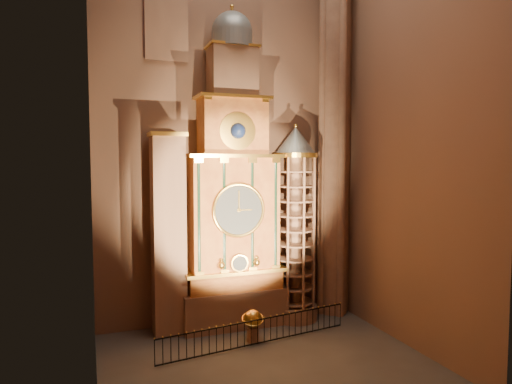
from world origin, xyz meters
name	(u,v)px	position (x,y,z in m)	size (l,w,h in m)	color
floor	(267,363)	(0.00, 0.00, 0.00)	(14.00, 14.00, 0.00)	#383330
wall_back	(227,120)	(0.00, 6.00, 11.00)	(22.00, 22.00, 0.00)	brown
wall_left	(90,101)	(-7.00, 0.00, 11.00)	(22.00, 22.00, 0.00)	brown
wall_right	(406,114)	(7.00, 0.00, 11.00)	(22.00, 22.00, 0.00)	brown
astronomical_clock	(233,201)	(0.00, 4.96, 6.68)	(5.60, 2.41, 16.70)	#8C634C
portrait_tower	(168,233)	(-3.40, 4.98, 5.15)	(1.80, 1.60, 10.20)	#8C634C
stair_turret	(295,225)	(3.50, 4.70, 5.27)	(2.50, 2.50, 10.80)	#8C634C
gothic_pier	(335,122)	(6.10, 5.00, 11.00)	(2.04, 2.04, 22.00)	#8C634C
stained_glass_window	(166,9)	(-3.20, 5.92, 16.50)	(2.20, 0.14, 5.20)	navy
celestial_globe	(253,322)	(0.23, 2.52, 0.94)	(1.31, 1.27, 1.56)	#8C634C
iron_railing	(258,332)	(0.28, 1.96, 0.66)	(9.91, 1.54, 1.21)	black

